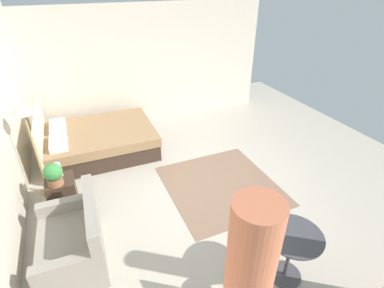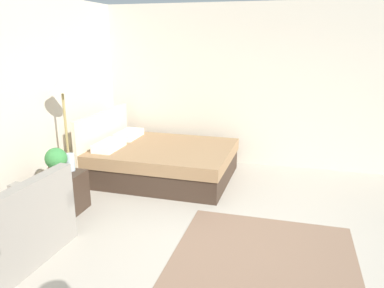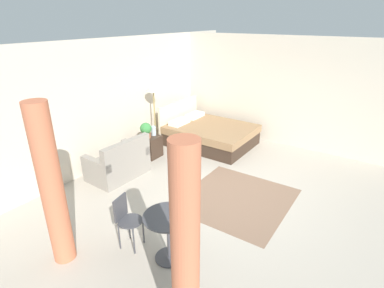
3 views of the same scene
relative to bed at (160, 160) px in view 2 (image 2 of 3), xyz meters
name	(u,v)px [view 2 (image 2 of 3)]	position (x,y,z in m)	size (l,w,h in m)	color
ground_plane	(233,254)	(-2.01, -1.57, -0.31)	(9.39, 9.05, 0.02)	#B2A899
wall_right	(264,87)	(1.19, -1.57, 1.15)	(0.12, 6.05, 2.89)	beige
area_rug	(263,263)	(-2.11, -1.91, -0.29)	(2.07, 1.95, 0.01)	#7F604C
bed	(160,160)	(0.00, 0.00, 0.00)	(1.78, 2.29, 1.08)	#38281E
couch	(11,234)	(-2.73, 0.67, 0.01)	(1.29, 0.87, 0.91)	gray
nightstand	(67,192)	(-1.55, 0.79, -0.02)	(0.46, 0.44, 0.54)	#38281E
potted_plant	(56,161)	(-1.65, 0.82, 0.45)	(0.28, 0.28, 0.38)	#935B3D
vase	(70,162)	(-1.43, 0.77, 0.37)	(0.12, 0.12, 0.24)	silver
floor_lamp	(63,95)	(-1.03, 1.06, 1.21)	(0.35, 0.35, 1.75)	#99844C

